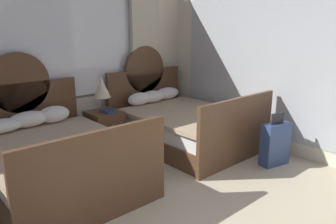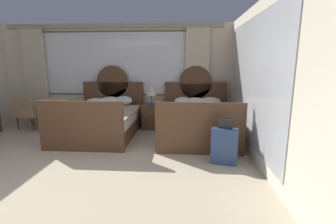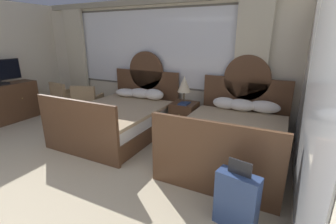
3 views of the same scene
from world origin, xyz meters
name	(u,v)px [view 1 (image 1 of 3)]	position (x,y,z in m)	size (l,w,h in m)	color
wall_back_window	(18,63)	(0.00, 4.16, 1.44)	(6.23, 0.22, 2.70)	beige
wall_right_mirror	(283,66)	(3.15, 1.81, 1.35)	(0.08, 4.76, 2.70)	beige
bed_near_window	(53,158)	(-0.06, 3.03, 0.35)	(1.64, 2.20, 1.60)	brown
bed_near_mirror	(182,124)	(2.18, 3.03, 0.35)	(1.64, 2.20, 1.60)	brown
nightstand_between_beds	(105,130)	(1.06, 3.67, 0.32)	(0.49, 0.52, 0.63)	brown
table_lamp_on_nightstand	(102,88)	(1.05, 3.67, 1.01)	(0.27, 0.27, 0.55)	brown
book_on_nightstand	(109,111)	(1.10, 3.57, 0.65)	(0.18, 0.26, 0.03)	navy
suitcase_on_floor	(275,144)	(2.57, 1.51, 0.31)	(0.46, 0.27, 0.77)	navy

